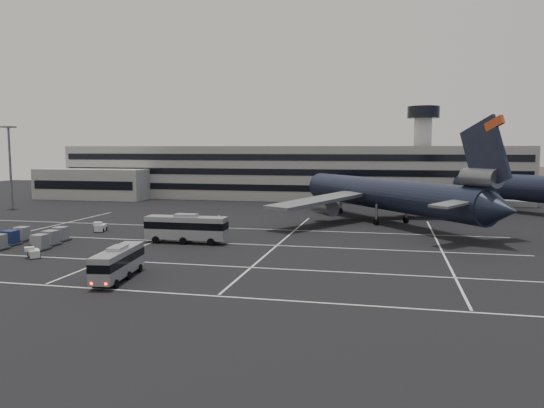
{
  "coord_description": "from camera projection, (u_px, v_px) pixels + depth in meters",
  "views": [
    {
      "loc": [
        27.14,
        -66.87,
        13.41
      ],
      "look_at": [
        9.68,
        11.26,
        5.0
      ],
      "focal_mm": 35.0,
      "sensor_mm": 36.0,
      "label": 1
    }
  ],
  "objects": [
    {
      "name": "tug_a",
      "position": [
        100.0,
        227.0,
        85.81
      ],
      "size": [
        2.08,
        2.77,
        1.59
      ],
      "rotation": [
        0.0,
        0.0,
        0.26
      ],
      "color": "silver",
      "rests_on": "ground"
    },
    {
      "name": "bus_near",
      "position": [
        118.0,
        261.0,
        54.31
      ],
      "size": [
        3.47,
        9.96,
        3.44
      ],
      "rotation": [
        0.0,
        0.0,
        0.13
      ],
      "color": "gray",
      "rests_on": "ground"
    },
    {
      "name": "lightpole_left",
      "position": [
        10.0,
        156.0,
        116.85
      ],
      "size": [
        2.4,
        2.4,
        18.28
      ],
      "color": "slate",
      "rests_on": "ground"
    },
    {
      "name": "uld_cluster",
      "position": [
        30.0,
        238.0,
        73.53
      ],
      "size": [
        9.48,
        10.6,
        2.07
      ],
      "rotation": [
        0.0,
        0.0,
        0.21
      ],
      "color": "#2D2D30",
      "rests_on": "ground"
    },
    {
      "name": "terminal",
      "position": [
        275.0,
        173.0,
        141.16
      ],
      "size": [
        125.0,
        26.0,
        24.0
      ],
      "color": "gray",
      "rests_on": "ground"
    },
    {
      "name": "hills",
      "position": [
        368.0,
        206.0,
        234.55
      ],
      "size": [
        352.0,
        180.0,
        44.0
      ],
      "color": "#38332B",
      "rests_on": "ground"
    },
    {
      "name": "bus_far",
      "position": [
        186.0,
        227.0,
        75.32
      ],
      "size": [
        11.79,
        3.06,
        4.16
      ],
      "rotation": [
        0.0,
        0.0,
        1.58
      ],
      "color": "gray",
      "rests_on": "ground"
    },
    {
      "name": "ground",
      "position": [
        185.0,
        247.0,
        72.19
      ],
      "size": [
        260.0,
        260.0,
        0.0
      ],
      "primitive_type": "plane",
      "color": "black",
      "rests_on": "ground"
    },
    {
      "name": "tug_b",
      "position": [
        34.0,
        253.0,
        65.18
      ],
      "size": [
        2.41,
        2.46,
        1.39
      ],
      "rotation": [
        0.0,
        0.0,
        0.74
      ],
      "color": "silver",
      "rests_on": "ground"
    },
    {
      "name": "trijet_main",
      "position": [
        387.0,
        194.0,
        95.0
      ],
      "size": [
        39.87,
        49.44,
        18.08
      ],
      "rotation": [
        0.0,
        0.0,
        0.63
      ],
      "color": "black",
      "rests_on": "ground"
    },
    {
      "name": "lane_markings",
      "position": [
        193.0,
        247.0,
        72.69
      ],
      "size": [
        90.0,
        55.62,
        0.01
      ],
      "color": "silver",
      "rests_on": "ground"
    }
  ]
}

